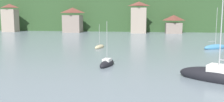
{
  "coord_description": "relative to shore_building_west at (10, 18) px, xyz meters",
  "views": [
    {
      "loc": [
        3.68,
        24.51,
        6.72
      ],
      "look_at": [
        0.0,
        50.14,
        3.0
      ],
      "focal_mm": 41.2,
      "sensor_mm": 36.0,
      "label": 1
    }
  ],
  "objects": [
    {
      "name": "sailboat_mid_2",
      "position": [
        47.58,
        -60.24,
        -4.86
      ],
      "size": [
        2.04,
        4.17,
        6.1
      ],
      "rotation": [
        0.0,
        0.0,
        1.36
      ],
      "color": "black",
      "rests_on": "ground_plane"
    },
    {
      "name": "shore_building_westcentral",
      "position": [
        24.62,
        0.72,
        -0.72
      ],
      "size": [
        6.83,
        5.83,
        9.14
      ],
      "color": "gray",
      "rests_on": "ground_plane"
    },
    {
      "name": "sailboat_far_0",
      "position": [
        65.85,
        -40.65,
        -4.87
      ],
      "size": [
        5.41,
        4.2,
        8.3
      ],
      "rotation": [
        0.0,
        0.0,
        0.57
      ],
      "color": "teal",
      "rests_on": "ground_plane"
    },
    {
      "name": "sailboat_far_5",
      "position": [
        43.19,
        -42.72,
        -4.95
      ],
      "size": [
        1.8,
        4.39,
        5.02
      ],
      "rotation": [
        0.0,
        0.0,
        1.41
      ],
      "color": "#CCBC8E",
      "rests_on": "ground_plane"
    },
    {
      "name": "sailboat_mid_3",
      "position": [
        59.97,
        -66.29,
        -4.66
      ],
      "size": [
        8.23,
        6.31,
        12.07
      ],
      "rotation": [
        0.0,
        0.0,
        2.59
      ],
      "color": "black",
      "rests_on": "ground_plane"
    },
    {
      "name": "wooded_hillside",
      "position": [
        46.21,
        46.31,
        1.48
      ],
      "size": [
        352.0,
        69.98,
        37.67
      ],
      "color": "#2D4C28",
      "rests_on": "ground_plane"
    },
    {
      "name": "shore_building_central",
      "position": [
        49.24,
        0.12,
        0.27
      ],
      "size": [
        5.67,
        4.57,
        11.16
      ],
      "color": "gray",
      "rests_on": "ground_plane"
    },
    {
      "name": "shore_building_west",
      "position": [
        0.0,
        0.0,
        0.0
      ],
      "size": [
        5.5,
        4.32,
        10.62
      ],
      "color": "gray",
      "rests_on": "ground_plane"
    },
    {
      "name": "shore_building_eastcentral",
      "position": [
        61.56,
        0.84,
        -1.98
      ],
      "size": [
        5.8,
        6.08,
        6.45
      ],
      "color": "gray",
      "rests_on": "ground_plane"
    }
  ]
}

